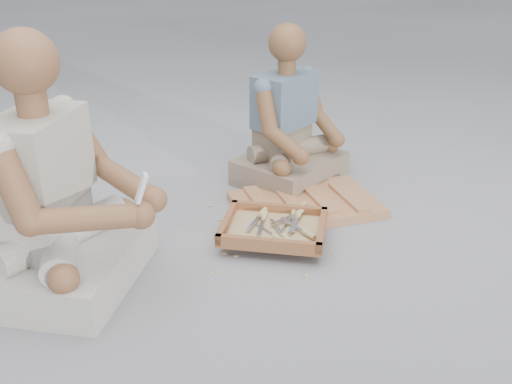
{
  "coord_description": "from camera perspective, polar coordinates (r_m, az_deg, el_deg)",
  "views": [
    {
      "loc": [
        -0.22,
        -1.79,
        1.23
      ],
      "look_at": [
        0.02,
        0.21,
        0.3
      ],
      "focal_mm": 40.0,
      "sensor_mm": 36.0,
      "label": 1
    }
  ],
  "objects": [
    {
      "name": "chisel_9",
      "position": [
        2.39,
        4.98,
        -4.03
      ],
      "size": [
        0.12,
        0.2,
        0.02
      ],
      "rotation": [
        0.0,
        0.0,
        -1.07
      ],
      "color": "silver",
      "rests_on": "tool_tray"
    },
    {
      "name": "ground",
      "position": [
        2.18,
        0.08,
        -9.56
      ],
      "size": [
        60.0,
        60.0,
        0.0
      ],
      "primitive_type": "plane",
      "color": "#949499",
      "rests_on": "ground"
    },
    {
      "name": "wood_chip_11",
      "position": [
        2.39,
        -3.22,
        -6.11
      ],
      "size": [
        0.02,
        0.02,
        0.0
      ],
      "primitive_type": "cube",
      "rotation": [
        0.0,
        0.0,
        0.03
      ],
      "color": "tan",
      "rests_on": "ground"
    },
    {
      "name": "wood_chip_4",
      "position": [
        2.26,
        -4.37,
        -8.12
      ],
      "size": [
        0.02,
        0.02,
        0.0
      ],
      "primitive_type": "cube",
      "rotation": [
        0.0,
        0.0,
        1.5
      ],
      "color": "tan",
      "rests_on": "ground"
    },
    {
      "name": "chisel_3",
      "position": [
        2.52,
        4.24,
        -2.39
      ],
      "size": [
        0.1,
        0.21,
        0.02
      ],
      "rotation": [
        0.0,
        0.0,
        1.16
      ],
      "color": "silver",
      "rests_on": "tool_tray"
    },
    {
      "name": "chisel_2",
      "position": [
        2.55,
        3.77,
        -2.46
      ],
      "size": [
        0.12,
        0.2,
        0.02
      ],
      "rotation": [
        0.0,
        0.0,
        1.06
      ],
      "color": "silver",
      "rests_on": "tool_tray"
    },
    {
      "name": "mobile_phone",
      "position": [
        1.93,
        -11.38,
        0.4
      ],
      "size": [
        0.05,
        0.05,
        0.1
      ],
      "rotation": [
        -0.35,
        0.0,
        -1.4
      ],
      "color": "white",
      "rests_on": "craftsman"
    },
    {
      "name": "wood_chip_2",
      "position": [
        2.66,
        -3.58,
        -2.81
      ],
      "size": [
        0.02,
        0.02,
        0.0
      ],
      "primitive_type": "cube",
      "rotation": [
        0.0,
        0.0,
        2.86
      ],
      "color": "tan",
      "rests_on": "ground"
    },
    {
      "name": "tool_tray",
      "position": [
        2.45,
        1.78,
        -3.67
      ],
      "size": [
        0.52,
        0.46,
        0.06
      ],
      "rotation": [
        0.0,
        0.0,
        -0.29
      ],
      "color": "brown",
      "rests_on": "carved_panel"
    },
    {
      "name": "chisel_5",
      "position": [
        2.38,
        1.94,
        -4.48
      ],
      "size": [
        0.13,
        0.2,
        0.02
      ],
      "rotation": [
        0.0,
        0.0,
        -1.04
      ],
      "color": "silver",
      "rests_on": "tool_tray"
    },
    {
      "name": "wood_chip_3",
      "position": [
        2.37,
        -2.08,
        -6.39
      ],
      "size": [
        0.02,
        0.02,
        0.0
      ],
      "primitive_type": "cube",
      "rotation": [
        0.0,
        0.0,
        0.57
      ],
      "color": "tan",
      "rests_on": "ground"
    },
    {
      "name": "wood_chip_6",
      "position": [
        2.7,
        3.08,
        -2.31
      ],
      "size": [
        0.02,
        0.02,
        0.0
      ],
      "primitive_type": "cube",
      "rotation": [
        0.0,
        0.0,
        2.79
      ],
      "color": "tan",
      "rests_on": "ground"
    },
    {
      "name": "chisel_4",
      "position": [
        2.35,
        2.87,
        -4.46
      ],
      "size": [
        0.06,
        0.22,
        0.02
      ],
      "rotation": [
        0.0,
        0.0,
        -1.36
      ],
      "color": "silver",
      "rests_on": "tool_tray"
    },
    {
      "name": "wood_chip_1",
      "position": [
        2.73,
        4.7,
        -2.02
      ],
      "size": [
        0.02,
        0.02,
        0.0
      ],
      "primitive_type": "cube",
      "rotation": [
        0.0,
        0.0,
        1.86
      ],
      "color": "tan",
      "rests_on": "ground"
    },
    {
      "name": "wood_chip_10",
      "position": [
        2.68,
        -2.41,
        -2.52
      ],
      "size": [
        0.02,
        0.02,
        0.0
      ],
      "primitive_type": "cube",
      "rotation": [
        0.0,
        0.0,
        0.24
      ],
      "color": "tan",
      "rests_on": "ground"
    },
    {
      "name": "wood_chip_0",
      "position": [
        2.55,
        6.63,
        -4.16
      ],
      "size": [
        0.02,
        0.02,
        0.0
      ],
      "primitive_type": "cube",
      "rotation": [
        0.0,
        0.0,
        0.58
      ],
      "color": "tan",
      "rests_on": "ground"
    },
    {
      "name": "wood_chip_8",
      "position": [
        2.8,
        -4.63,
        -1.37
      ],
      "size": [
        0.02,
        0.02,
        0.0
      ],
      "primitive_type": "cube",
      "rotation": [
        0.0,
        0.0,
        1.49
      ],
      "color": "tan",
      "rests_on": "ground"
    },
    {
      "name": "wood_chip_9",
      "position": [
        2.39,
        7.93,
        -6.33
      ],
      "size": [
        0.02,
        0.02,
        0.0
      ],
      "primitive_type": "cube",
      "rotation": [
        0.0,
        0.0,
        1.38
      ],
      "color": "tan",
      "rests_on": "ground"
    },
    {
      "name": "companion",
      "position": [
        3.0,
        3.32,
        6.09
      ],
      "size": [
        0.67,
        0.66,
        0.82
      ],
      "rotation": [
        0.0,
        0.0,
        3.91
      ],
      "color": "gray",
      "rests_on": "ground"
    },
    {
      "name": "wood_chip_7",
      "position": [
        2.25,
        5.02,
        -8.32
      ],
      "size": [
        0.02,
        0.02,
        0.0
      ],
      "primitive_type": "cube",
      "rotation": [
        0.0,
        0.0,
        0.45
      ],
      "color": "tan",
      "rests_on": "ground"
    },
    {
      "name": "chisel_6",
      "position": [
        2.55,
        4.21,
        -2.1
      ],
      "size": [
        0.19,
        0.14,
        0.02
      ],
      "rotation": [
        0.0,
        0.0,
        0.61
      ],
      "color": "silver",
      "rests_on": "tool_tray"
    },
    {
      "name": "chisel_7",
      "position": [
        2.59,
        4.47,
        -1.63
      ],
      "size": [
        0.14,
        0.19,
        0.02
      ],
      "rotation": [
        0.0,
        0.0,
        0.95
      ],
      "color": "silver",
      "rests_on": "tool_tray"
    },
    {
      "name": "chisel_1",
      "position": [
        2.53,
        0.49,
        -2.22
      ],
      "size": [
        0.12,
        0.2,
        0.02
      ],
      "rotation": [
        0.0,
        0.0,
        1.09
      ],
      "color": "silver",
      "rests_on": "tool_tray"
    },
    {
      "name": "carved_panel",
      "position": [
        2.76,
        4.97,
        -1.25
      ],
      "size": [
        0.74,
        0.57,
        0.04
      ],
      "primitive_type": "cube",
      "rotation": [
        0.0,
        0.0,
        0.2
      ],
      "color": "#935B39",
      "rests_on": "ground"
    },
    {
      "name": "craftsman",
      "position": [
        2.18,
        -19.15,
        -1.26
      ],
      "size": [
        0.71,
        0.72,
        0.95
      ],
      "rotation": [
        0.0,
        0.0,
        -1.87
      ],
      "color": "#BCB7AE",
      "rests_on": "ground"
    },
    {
      "name": "wood_chip_5",
      "position": [
        2.75,
        1.86,
        -1.77
      ],
      "size": [
        0.02,
        0.02,
        0.0
      ],
      "primitive_type": "cube",
      "rotation": [
        0.0,
        0.0,
        2.91
      ],
      "color": "tan",
      "rests_on": "ground"
    },
    {
      "name": "chisel_0",
      "position": [
        2.51,
        0.77,
        -2.6
      ],
      "size": [
        0.08,
        0.22,
        0.02
      ],
      "rotation": [
        0.0,
        0.0,
        1.3
      ],
      "color": "silver",
      "rests_on": "tool_tray"
    },
    {
      "name": "chisel_8",
      "position": [
        2.54,
        3.78,
        -2.22
      ],
      "size": [
        0.06,
        0.22,
        0.02
      ],
      "rotation": [
        0.0,
        0.0,
        1.39
      ],
      "color": "silver",
      "rests_on": "tool_tray"
    }
  ]
}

